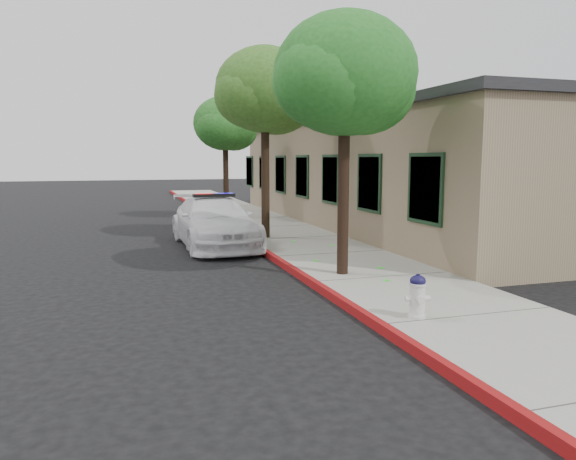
{
  "coord_description": "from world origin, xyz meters",
  "views": [
    {
      "loc": [
        -3.69,
        -10.13,
        2.65
      ],
      "look_at": [
        0.08,
        1.95,
        0.97
      ],
      "focal_mm": 33.5,
      "sensor_mm": 36.0,
      "label": 1
    }
  ],
  "objects_px": {
    "street_tree_mid": "(265,94)",
    "street_tree_far": "(226,126)",
    "clapboard_building": "(394,172)",
    "fire_hydrant": "(417,296)",
    "police_car": "(214,222)",
    "street_tree_near": "(345,80)"
  },
  "relations": [
    {
      "from": "street_tree_mid",
      "to": "clapboard_building",
      "type": "bearing_deg",
      "value": 23.65
    },
    {
      "from": "clapboard_building",
      "to": "fire_hydrant",
      "type": "xyz_separation_m",
      "value": [
        -5.97,
        -11.86,
        -1.62
      ]
    },
    {
      "from": "street_tree_mid",
      "to": "street_tree_far",
      "type": "distance_m",
      "value": 6.62
    },
    {
      "from": "police_car",
      "to": "street_tree_far",
      "type": "relative_size",
      "value": 1.01
    },
    {
      "from": "street_tree_far",
      "to": "clapboard_building",
      "type": "bearing_deg",
      "value": -33.76
    },
    {
      "from": "fire_hydrant",
      "to": "street_tree_near",
      "type": "xyz_separation_m",
      "value": [
        0.18,
        3.4,
        3.78
      ]
    },
    {
      "from": "street_tree_mid",
      "to": "street_tree_far",
      "type": "xyz_separation_m",
      "value": [
        0.02,
        6.6,
        -0.6
      ]
    },
    {
      "from": "police_car",
      "to": "street_tree_mid",
      "type": "relative_size",
      "value": 0.88
    },
    {
      "from": "street_tree_mid",
      "to": "street_tree_far",
      "type": "bearing_deg",
      "value": 89.79
    },
    {
      "from": "police_car",
      "to": "fire_hydrant",
      "type": "distance_m",
      "value": 8.96
    },
    {
      "from": "fire_hydrant",
      "to": "street_tree_mid",
      "type": "bearing_deg",
      "value": 101.54
    },
    {
      "from": "clapboard_building",
      "to": "street_tree_mid",
      "type": "height_order",
      "value": "street_tree_mid"
    },
    {
      "from": "street_tree_near",
      "to": "fire_hydrant",
      "type": "bearing_deg",
      "value": -93.06
    },
    {
      "from": "street_tree_far",
      "to": "fire_hydrant",
      "type": "bearing_deg",
      "value": -90.07
    },
    {
      "from": "street_tree_near",
      "to": "street_tree_mid",
      "type": "bearing_deg",
      "value": 91.83
    },
    {
      "from": "clapboard_building",
      "to": "street_tree_far",
      "type": "xyz_separation_m",
      "value": [
        -5.95,
        3.98,
        1.9
      ]
    },
    {
      "from": "clapboard_building",
      "to": "fire_hydrant",
      "type": "distance_m",
      "value": 13.38
    },
    {
      "from": "street_tree_near",
      "to": "street_tree_far",
      "type": "relative_size",
      "value": 1.07
    },
    {
      "from": "clapboard_building",
      "to": "street_tree_mid",
      "type": "relative_size",
      "value": 3.51
    },
    {
      "from": "fire_hydrant",
      "to": "street_tree_mid",
      "type": "xyz_separation_m",
      "value": [
        -0.0,
        9.24,
        4.13
      ]
    },
    {
      "from": "clapboard_building",
      "to": "police_car",
      "type": "xyz_separation_m",
      "value": [
        -7.71,
        -3.08,
        -1.37
      ]
    },
    {
      "from": "fire_hydrant",
      "to": "clapboard_building",
      "type": "bearing_deg",
      "value": 74.78
    }
  ]
}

